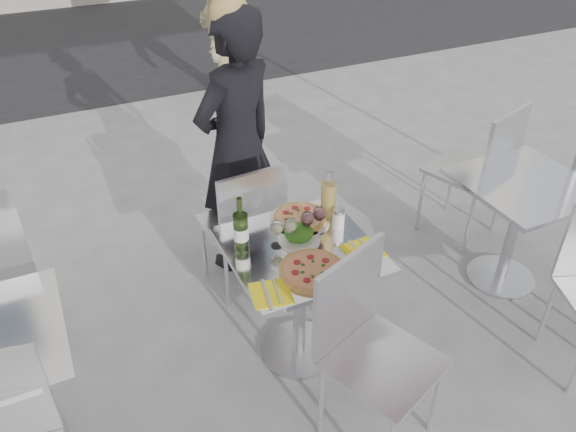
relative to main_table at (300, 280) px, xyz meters
name	(u,v)px	position (x,y,z in m)	size (l,w,h in m)	color
ground	(299,350)	(0.00, 0.00, -0.54)	(80.00, 80.00, 0.00)	slate
street_asphalt	(102,38)	(0.00, 6.50, -0.54)	(24.00, 5.00, 0.00)	black
main_table	(300,280)	(0.00, 0.00, 0.00)	(0.72, 0.72, 0.75)	#B7BABF
side_table_right	(518,212)	(1.50, 0.00, 0.00)	(0.72, 0.72, 0.75)	#B7BABF
chair_far	(246,220)	(-0.07, 0.60, 0.02)	(0.46, 0.47, 0.94)	silver
chair_near	(367,337)	(0.07, -0.53, 0.05)	(0.59, 0.60, 1.00)	silver
side_chair_rfar	(482,163)	(1.62, 0.48, 0.07)	(0.59, 0.60, 1.03)	silver
woman_diner	(237,147)	(0.03, 0.95, 0.32)	(0.63, 0.41, 1.73)	black
pedestrian_b	(212,11)	(0.82, 3.77, 0.40)	(1.21, 0.70, 1.87)	#9D8C65
pizza_near	(313,271)	(-0.03, -0.19, 0.22)	(0.32, 0.32, 0.02)	tan
pizza_far	(300,218)	(0.10, 0.21, 0.23)	(0.33, 0.33, 0.03)	white
salad_plate	(299,234)	(0.02, 0.07, 0.25)	(0.22, 0.22, 0.09)	white
wine_bottle	(241,229)	(-0.27, 0.13, 0.32)	(0.07, 0.08, 0.29)	#395821
carafe	(328,200)	(0.25, 0.17, 0.33)	(0.08, 0.08, 0.29)	#E3C560
sugar_shaker	(338,219)	(0.26, 0.08, 0.26)	(0.06, 0.06, 0.11)	white
wineglass_white_a	(276,228)	(-0.10, 0.07, 0.32)	(0.07, 0.07, 0.16)	white
wineglass_white_b	(290,227)	(-0.04, 0.05, 0.32)	(0.07, 0.07, 0.16)	white
wineglass_red_a	(307,219)	(0.07, 0.07, 0.32)	(0.07, 0.07, 0.16)	white
wineglass_red_b	(319,214)	(0.15, 0.08, 0.32)	(0.07, 0.07, 0.16)	white
napkin_left	(271,293)	(-0.27, -0.25, 0.21)	(0.21, 0.21, 0.01)	yellow
napkin_right	(363,250)	(0.27, -0.15, 0.21)	(0.19, 0.20, 0.01)	yellow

